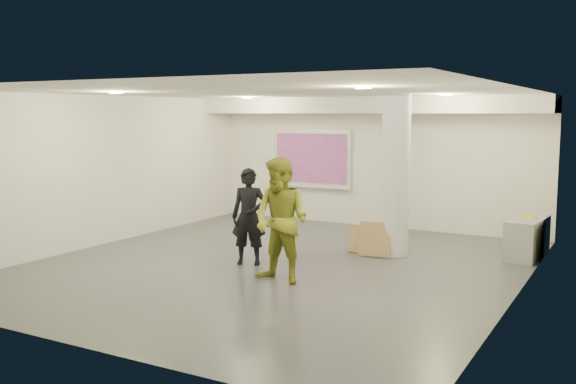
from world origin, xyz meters
The scene contains 20 objects.
floor centered at (0.00, 0.00, 0.00)m, with size 8.00×9.00×0.01m, color #373A3E.
ceiling centered at (0.00, 0.00, 3.00)m, with size 8.00×9.00×0.01m, color white.
wall_back centered at (0.00, 4.50, 1.50)m, with size 8.00×0.01×3.00m, color silver.
wall_front centered at (0.00, -4.50, 1.50)m, with size 8.00×0.01×3.00m, color silver.
wall_left centered at (-4.00, 0.00, 1.50)m, with size 0.01×9.00×3.00m, color silver.
wall_right centered at (4.00, 0.00, 1.50)m, with size 0.01×9.00×3.00m, color silver.
soffit_band centered at (0.00, 3.95, 2.82)m, with size 8.00×1.10×0.36m, color silver.
downlight_nw centered at (-2.20, 2.50, 2.98)m, with size 0.22×0.22×0.02m, color #FFF98B.
downlight_ne centered at (2.20, 2.50, 2.98)m, with size 0.22×0.22×0.02m, color #FFF98B.
downlight_sw centered at (-2.20, -1.50, 2.98)m, with size 0.22×0.22×0.02m, color #FFF98B.
downlight_se centered at (2.20, -1.50, 2.98)m, with size 0.22×0.22×0.02m, color #FFF98B.
column centered at (1.50, 1.80, 1.50)m, with size 0.52×0.52×3.00m, color silver.
projection_screen centered at (-1.60, 4.45, 1.53)m, with size 2.10×0.13×1.42m.
credenza centered at (3.72, 2.72, 0.37)m, with size 0.52×1.26×0.73m, color gray.
papers_stack centered at (3.74, 2.79, 0.74)m, with size 0.24×0.31×0.02m, color silver.
postit_pad centered at (3.70, 2.82, 0.75)m, with size 0.23×0.31×0.03m, color gold.
cardboard_back centered at (1.24, 1.50, 0.32)m, with size 0.59×0.05×0.64m, color #97774C.
cardboard_front centered at (0.87, 1.65, 0.25)m, with size 0.46×0.05×0.50m, color #97774C.
woman centered at (-0.47, -0.15, 0.85)m, with size 0.62×0.41×1.70m, color black.
man centered at (0.62, -0.93, 0.98)m, with size 0.95×0.74×1.96m, color olive.
Camera 1 is at (5.50, -9.49, 2.65)m, focal length 40.00 mm.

